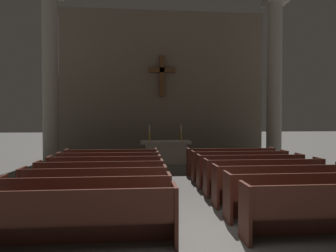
{
  "coord_description": "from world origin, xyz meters",
  "views": [
    {
      "loc": [
        -1.1,
        -4.72,
        1.98
      ],
      "look_at": [
        0.0,
        7.35,
        1.69
      ],
      "focal_mm": 32.51,
      "sensor_mm": 36.0,
      "label": 1
    }
  ],
  "objects_px": {
    "altar": "(165,151)",
    "pew_right_row_4": "(264,177)",
    "pew_left_row_2": "(87,201)",
    "pew_right_row_6": "(239,165)",
    "pew_left_row_4": "(101,180)",
    "candlestick_right": "(181,135)",
    "candlestick_left": "(150,136)",
    "pew_left_row_6": "(109,167)",
    "column_right_second": "(274,84)",
    "pew_right_row_1": "(335,210)",
    "pew_right_row_5": "(250,170)",
    "pew_right_row_3": "(281,185)",
    "pew_left_row_5": "(105,173)",
    "pew_right_row_2": "(304,195)",
    "pew_left_row_3": "(95,189)",
    "pew_left_row_1": "(76,218)",
    "pew_right_row_7": "(230,161)",
    "column_left_second": "(50,82)",
    "pew_left_row_7": "(112,163)"
  },
  "relations": [
    {
      "from": "altar",
      "to": "pew_right_row_4",
      "type": "bearing_deg",
      "value": -70.1
    },
    {
      "from": "pew_left_row_2",
      "to": "pew_right_row_6",
      "type": "bearing_deg",
      "value": 42.91
    },
    {
      "from": "pew_right_row_6",
      "to": "pew_left_row_4",
      "type": "bearing_deg",
      "value": -155.07
    },
    {
      "from": "pew_left_row_4",
      "to": "candlestick_right",
      "type": "distance_m",
      "value": 6.43
    },
    {
      "from": "altar",
      "to": "candlestick_left",
      "type": "relative_size",
      "value": 3.14
    },
    {
      "from": "pew_left_row_6",
      "to": "altar",
      "type": "relative_size",
      "value": 1.41
    },
    {
      "from": "column_right_second",
      "to": "candlestick_left",
      "type": "distance_m",
      "value": 5.95
    },
    {
      "from": "pew_right_row_1",
      "to": "candlestick_right",
      "type": "height_order",
      "value": "candlestick_right"
    },
    {
      "from": "pew_right_row_4",
      "to": "pew_right_row_5",
      "type": "relative_size",
      "value": 1.0
    },
    {
      "from": "pew_right_row_3",
      "to": "pew_right_row_4",
      "type": "relative_size",
      "value": 1.0
    },
    {
      "from": "pew_right_row_6",
      "to": "candlestick_right",
      "type": "xyz_separation_m",
      "value": [
        -1.38,
        3.82,
        0.76
      ]
    },
    {
      "from": "pew_right_row_1",
      "to": "altar",
      "type": "bearing_deg",
      "value": 103.53
    },
    {
      "from": "pew_right_row_1",
      "to": "pew_right_row_4",
      "type": "relative_size",
      "value": 1.0
    },
    {
      "from": "pew_left_row_5",
      "to": "pew_right_row_2",
      "type": "height_order",
      "value": "same"
    },
    {
      "from": "pew_left_row_3",
      "to": "pew_right_row_6",
      "type": "distance_m",
      "value": 5.08
    },
    {
      "from": "pew_left_row_4",
      "to": "pew_left_row_5",
      "type": "distance_m",
      "value": 0.97
    },
    {
      "from": "pew_left_row_3",
      "to": "altar",
      "type": "distance_m",
      "value": 7.03
    },
    {
      "from": "pew_left_row_1",
      "to": "pew_right_row_7",
      "type": "relative_size",
      "value": 1.0
    },
    {
      "from": "column_left_second",
      "to": "altar",
      "type": "distance_m",
      "value": 5.64
    },
    {
      "from": "pew_left_row_6",
      "to": "candlestick_right",
      "type": "xyz_separation_m",
      "value": [
        2.78,
        3.82,
        0.76
      ]
    },
    {
      "from": "pew_right_row_5",
      "to": "pew_right_row_1",
      "type": "bearing_deg",
      "value": -90.0
    },
    {
      "from": "pew_left_row_3",
      "to": "pew_left_row_5",
      "type": "height_order",
      "value": "same"
    },
    {
      "from": "pew_right_row_3",
      "to": "candlestick_left",
      "type": "relative_size",
      "value": 4.41
    },
    {
      "from": "pew_left_row_3",
      "to": "pew_right_row_2",
      "type": "relative_size",
      "value": 1.0
    },
    {
      "from": "pew_right_row_4",
      "to": "pew_left_row_6",
      "type": "bearing_deg",
      "value": 155.07
    },
    {
      "from": "pew_left_row_5",
      "to": "column_right_second",
      "type": "xyz_separation_m",
      "value": [
        6.87,
        4.4,
        3.02
      ]
    },
    {
      "from": "pew_right_row_7",
      "to": "altar",
      "type": "xyz_separation_m",
      "value": [
        -2.08,
        2.85,
        0.06
      ]
    },
    {
      "from": "pew_left_row_4",
      "to": "pew_right_row_1",
      "type": "height_order",
      "value": "same"
    },
    {
      "from": "pew_left_row_5",
      "to": "pew_right_row_7",
      "type": "bearing_deg",
      "value": 24.93
    },
    {
      "from": "pew_left_row_1",
      "to": "pew_left_row_5",
      "type": "bearing_deg",
      "value": 90.0
    },
    {
      "from": "pew_left_row_7",
      "to": "pew_right_row_3",
      "type": "distance_m",
      "value": 5.68
    },
    {
      "from": "pew_left_row_1",
      "to": "altar",
      "type": "height_order",
      "value": "altar"
    },
    {
      "from": "column_right_second",
      "to": "pew_right_row_3",
      "type": "bearing_deg",
      "value": -113.15
    },
    {
      "from": "pew_left_row_1",
      "to": "column_left_second",
      "type": "height_order",
      "value": "column_left_second"
    },
    {
      "from": "pew_left_row_7",
      "to": "pew_left_row_2",
      "type": "bearing_deg",
      "value": -90.0
    },
    {
      "from": "pew_left_row_6",
      "to": "candlestick_left",
      "type": "height_order",
      "value": "candlestick_left"
    },
    {
      "from": "pew_left_row_5",
      "to": "pew_right_row_7",
      "type": "relative_size",
      "value": 1.0
    },
    {
      "from": "altar",
      "to": "column_left_second",
      "type": "bearing_deg",
      "value": -175.41
    },
    {
      "from": "pew_right_row_2",
      "to": "column_left_second",
      "type": "xyz_separation_m",
      "value": [
        -6.87,
        7.3,
        3.02
      ]
    },
    {
      "from": "pew_left_row_7",
      "to": "candlestick_left",
      "type": "distance_m",
      "value": 3.25
    },
    {
      "from": "pew_right_row_5",
      "to": "column_left_second",
      "type": "distance_m",
      "value": 8.7
    },
    {
      "from": "pew_left_row_4",
      "to": "pew_right_row_7",
      "type": "height_order",
      "value": "same"
    },
    {
      "from": "pew_left_row_1",
      "to": "pew_right_row_4",
      "type": "xyz_separation_m",
      "value": [
        4.16,
        2.9,
        0.0
      ]
    },
    {
      "from": "pew_right_row_5",
      "to": "pew_left_row_6",
      "type": "bearing_deg",
      "value": 166.92
    },
    {
      "from": "candlestick_left",
      "to": "pew_right_row_5",
      "type": "bearing_deg",
      "value": -59.82
    },
    {
      "from": "pew_right_row_1",
      "to": "pew_right_row_3",
      "type": "xyz_separation_m",
      "value": [
        0.0,
        1.94,
        0.0
      ]
    },
    {
      "from": "pew_left_row_7",
      "to": "column_left_second",
      "type": "bearing_deg",
      "value": 137.71
    },
    {
      "from": "pew_right_row_1",
      "to": "pew_right_row_2",
      "type": "relative_size",
      "value": 1.0
    },
    {
      "from": "pew_right_row_5",
      "to": "pew_left_row_5",
      "type": "bearing_deg",
      "value": 180.0
    },
    {
      "from": "pew_right_row_3",
      "to": "candlestick_right",
      "type": "relative_size",
      "value": 4.41
    }
  ]
}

